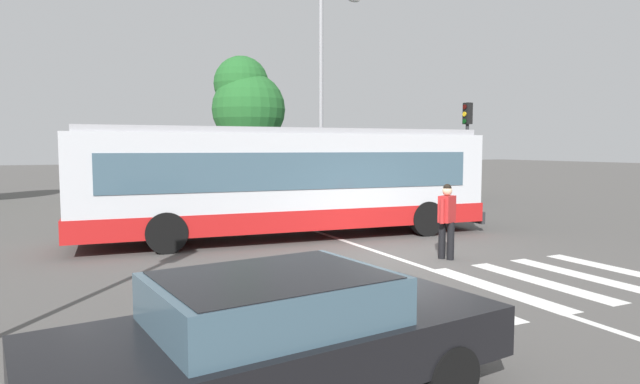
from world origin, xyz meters
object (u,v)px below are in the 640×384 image
Objects in this scene: bus_stop_shelter at (425,150)px; pedestrian_crossing_street at (447,217)px; city_transit_bus at (287,181)px; parked_car_blue at (396,182)px; twin_arm_street_lamp at (321,75)px; traffic_light_far_corner at (467,137)px; parked_car_teal at (298,184)px; background_tree_right at (247,102)px; parked_car_champagne at (123,190)px; parked_car_black at (345,182)px; foreground_sedan at (278,334)px; parked_car_red at (185,188)px; parked_car_silver at (247,187)px.

pedestrian_crossing_street is at bearing -124.56° from bus_stop_shelter.
city_transit_bus is 13.88m from parked_car_blue.
traffic_light_far_corner is at bearing -47.19° from twin_arm_street_lamp.
pedestrian_crossing_street is at bearing -99.59° from parked_car_teal.
background_tree_right reaches higher than bus_stop_shelter.
parked_car_teal is at bearing 80.41° from pedestrian_crossing_street.
parked_car_champagne is at bearing 157.04° from traffic_light_far_corner.
parked_car_black is 1.01× the size of parked_car_blue.
traffic_light_far_corner is at bearing -22.96° from parked_car_champagne.
foreground_sedan and parked_car_blue have the same top height.
parked_car_champagne and parked_car_black have the same top height.
foreground_sedan is 1.01× the size of parked_car_black.
parked_car_red is 11.86m from bus_stop_shelter.
parked_car_blue is at bearing 88.56° from traffic_light_far_corner.
parked_car_black is at bearing 34.22° from twin_arm_street_lamp.
pedestrian_crossing_street is 0.37× the size of parked_car_champagne.
background_tree_right is at bearing 72.31° from parked_car_silver.
background_tree_right is (4.49, 5.15, 4.31)m from parked_car_red.
parked_car_black is at bearing 112.11° from traffic_light_far_corner.
background_tree_right is (1.42, 19.23, 4.10)m from pedestrian_crossing_street.
traffic_light_far_corner is (10.76, -5.74, 2.22)m from parked_car_red.
traffic_light_far_corner reaches higher than bus_stop_shelter.
foreground_sedan is at bearing -106.79° from parked_car_silver.
pedestrian_crossing_street is 11.53m from traffic_light_far_corner.
parked_car_red is (-3.07, 14.08, -0.20)m from pedestrian_crossing_street.
parked_car_silver is 9.94m from traffic_light_far_corner.
twin_arm_street_lamp is (-5.41, 0.83, 3.52)m from bus_stop_shelter.
background_tree_right is at bearing 119.92° from traffic_light_far_corner.
city_transit_bus is at bearing 67.68° from foreground_sedan.
parked_car_blue is (2.68, -0.67, 0.00)m from parked_car_black.
parked_car_silver is at bearing 170.95° from bus_stop_shelter.
parked_car_teal and parked_car_blue have the same top height.
city_transit_bus is 13.45m from bus_stop_shelter.
city_transit_bus is at bearing -120.70° from twin_arm_street_lamp.
parked_car_teal is (8.04, 0.24, 0.00)m from parked_car_champagne.
traffic_light_far_corner reaches higher than parked_car_blue.
city_transit_bus is at bearing -84.64° from parked_car_red.
background_tree_right reaches higher than foreground_sedan.
parked_car_champagne is at bearing 178.28° from parked_car_silver.
twin_arm_street_lamp is at bearing -52.87° from parked_car_teal.
parked_car_blue is at bearing -3.11° from parked_car_teal.
bus_stop_shelter reaches higher than pedestrian_crossing_street.
parked_car_red is 1.05× the size of traffic_light_far_corner.
parked_car_silver is (-0.30, 13.83, -0.20)m from pedestrian_crossing_street.
parked_car_blue is 0.47× the size of twin_arm_street_lamp.
parked_car_blue is 7.01m from twin_arm_street_lamp.
parked_car_blue is 0.60× the size of background_tree_right.
parked_car_silver is at bearing -179.27° from parked_car_blue.
parked_car_black is at bearing 7.86° from parked_car_teal.
traffic_light_far_corner reaches higher than city_transit_bus.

